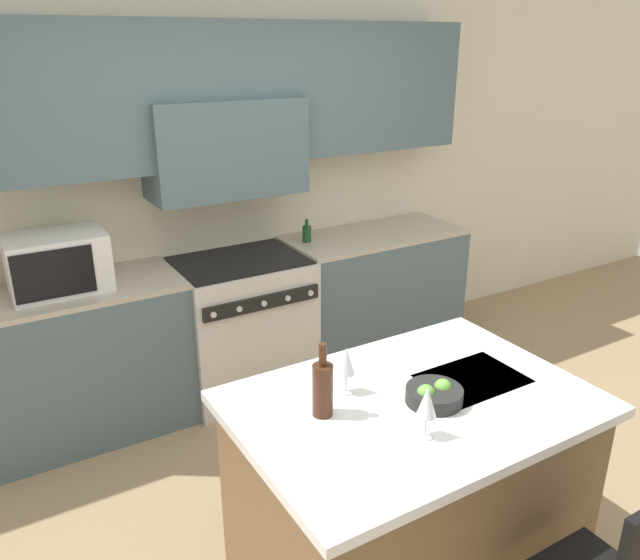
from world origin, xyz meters
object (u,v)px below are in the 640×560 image
microwave (58,263)px  oil_bottle_on_counter (307,233)px  wine_glass_near (427,403)px  range_stove (242,325)px  fruit_bowl (434,394)px  wine_bottle (323,388)px  wine_glass_far (346,362)px

microwave → oil_bottle_on_counter: bearing=2.6°
wine_glass_near → oil_bottle_on_counter: 2.32m
range_stove → wine_glass_near: bearing=-95.1°
fruit_bowl → wine_glass_near: bearing=-138.1°
microwave → wine_glass_near: size_ratio=2.56×
microwave → oil_bottle_on_counter: size_ratio=3.23×
wine_bottle → fruit_bowl: wine_bottle is taller
wine_bottle → range_stove: bearing=76.3°
range_stove → oil_bottle_on_counter: (0.56, 0.09, 0.54)m
microwave → range_stove: bearing=-1.0°
wine_bottle → wine_glass_far: (0.17, 0.09, 0.02)m
range_stove → wine_glass_near: size_ratio=4.56×
wine_glass_far → oil_bottle_on_counter: size_ratio=1.26×
wine_bottle → wine_glass_far: size_ratio=1.48×
microwave → wine_glass_far: 1.90m
wine_glass_far → fruit_bowl: size_ratio=0.89×
wine_glass_near → wine_glass_far: 0.42m
wine_glass_far → oil_bottle_on_counter: 1.97m
oil_bottle_on_counter → wine_bottle: bearing=-118.0°
microwave → wine_glass_far: (0.82, -1.72, -0.06)m
wine_glass_near → fruit_bowl: size_ratio=0.89×
fruit_bowl → oil_bottle_on_counter: size_ratio=1.41×
range_stove → wine_bottle: (-0.44, -1.79, 0.56)m
wine_bottle → fruit_bowl: 0.47m
fruit_bowl → oil_bottle_on_counter: bearing=74.4°
wine_bottle → oil_bottle_on_counter: bearing=62.0°
range_stove → microwave: bearing=179.0°
microwave → wine_glass_far: microwave is taller
wine_bottle → fruit_bowl: size_ratio=1.33×
wine_bottle → oil_bottle_on_counter: size_ratio=1.87×
microwave → fruit_bowl: size_ratio=2.29×
range_stove → oil_bottle_on_counter: oil_bottle_on_counter is taller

